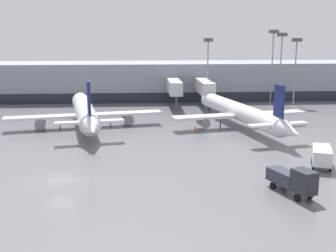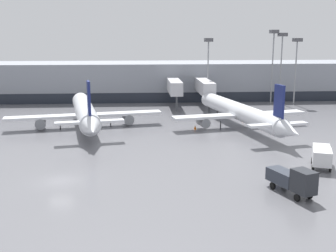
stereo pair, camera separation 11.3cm
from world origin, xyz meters
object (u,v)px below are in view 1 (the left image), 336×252
Objects in this scene: service_truck_0 at (293,179)px; apron_light_mast_6 at (296,51)px; traffic_cone_1 at (195,127)px; apron_light_mast_2 at (273,45)px; service_truck_1 at (322,155)px; apron_light_mast_1 at (282,47)px; parked_jet_0 at (85,112)px; apron_light_mast_7 at (208,51)px; parked_jet_2 at (240,112)px; traffic_cone_0 at (243,118)px.

service_truck_0 is 59.59m from apron_light_mast_6.
apron_light_mast_2 reaches higher than traffic_cone_1.
service_truck_1 is 0.33× the size of apron_light_mast_1.
service_truck_0 is 60.67m from apron_light_mast_1.
apron_light_mast_1 reaches higher than parked_jet_0.
traffic_cone_1 is at bearing 50.18° from service_truck_1.
apron_light_mast_7 is at bearing -174.73° from apron_light_mast_1.
parked_jet_0 is 49.43× the size of traffic_cone_1.
apron_light_mast_2 is 15.49m from apron_light_mast_7.
parked_jet_2 is 31.09m from apron_light_mast_2.
traffic_cone_1 is 37.51m from apron_light_mast_1.
service_truck_1 is at bearing -106.51° from apron_light_mast_6.
parked_jet_2 is 31.54m from apron_light_mast_1.
service_truck_1 is (30.96, -24.89, -1.14)m from parked_jet_0.
service_truck_1 is 8.04× the size of traffic_cone_1.
apron_light_mast_6 is (18.25, 23.54, 9.46)m from parked_jet_2.
apron_light_mast_1 reaches higher than service_truck_0.
traffic_cone_0 is at bearing -77.54° from apron_light_mast_7.
service_truck_1 is at bearing -139.53° from parked_jet_0.
apron_light_mast_1 reaches higher than traffic_cone_0.
traffic_cone_0 is at bearing 36.17° from traffic_cone_1.
service_truck_0 is at bearing -105.35° from apron_light_mast_2.
traffic_cone_1 is at bearing 85.74° from parked_jet_2.
service_truck_1 is 0.36× the size of apron_light_mast_7.
apron_light_mast_7 is at bearing -7.58° from parked_jet_2.
traffic_cone_0 is at bearing -133.00° from apron_light_mast_6.
parked_jet_0 reaches higher than service_truck_0.
parked_jet_2 is 2.24× the size of apron_light_mast_1.
apron_light_mast_6 is at bearing 4.64° from service_truck_1.
apron_light_mast_1 reaches higher than service_truck_1.
traffic_cone_0 is 0.05× the size of apron_light_mast_7.
service_truck_0 reaches higher than traffic_cone_1.
apron_light_mast_6 is at bearing -74.80° from parked_jet_0.
parked_jet_0 is at bearing -149.04° from apron_light_mast_2.
traffic_cone_1 is 0.04× the size of apron_light_mast_6.
parked_jet_0 is 34.58m from apron_light_mast_7.
service_truck_1 is at bearing -102.82° from apron_light_mast_1.
parked_jet_0 is at bearing -150.55° from apron_light_mast_1.
service_truck_0 is at bearing 162.82° from service_truck_1.
apron_light_mast_2 reaches higher than parked_jet_2.
traffic_cone_1 is at bearing -143.83° from traffic_cone_0.
apron_light_mast_6 is at bearing -1.01° from apron_light_mast_7.
traffic_cone_0 is 0.04× the size of apron_light_mast_2.
service_truck_0 reaches higher than service_truck_1.
apron_light_mast_6 is at bearing 43.27° from traffic_cone_1.
service_truck_1 is at bearing -60.97° from traffic_cone_1.
apron_light_mast_1 reaches higher than parked_jet_2.
parked_jet_2 is at bearing -85.82° from apron_light_mast_7.
apron_light_mast_7 is (-17.22, -1.59, -0.82)m from apron_light_mast_1.
service_truck_0 is at bearing -79.38° from traffic_cone_1.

